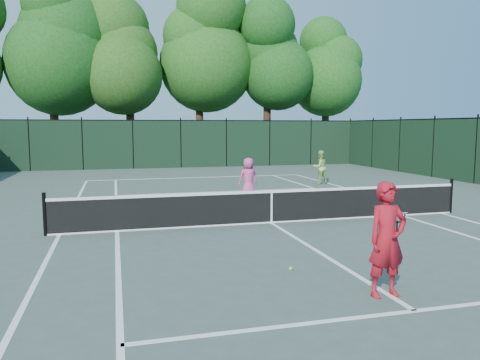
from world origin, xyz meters
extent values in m
plane|color=#425048|center=(0.00, 0.00, 0.00)|extent=(90.00, 90.00, 0.00)
cube|color=white|center=(-5.49, 0.00, 0.00)|extent=(0.10, 23.77, 0.01)
cube|color=white|center=(5.49, 0.00, 0.00)|extent=(0.10, 23.77, 0.01)
cube|color=white|center=(-4.12, 0.00, 0.00)|extent=(0.10, 23.77, 0.01)
cube|color=white|center=(4.12, 0.00, 0.00)|extent=(0.10, 23.77, 0.01)
cube|color=white|center=(0.00, 11.88, 0.00)|extent=(10.97, 0.10, 0.01)
cube|color=white|center=(0.00, -6.40, 0.00)|extent=(8.23, 0.10, 0.01)
cube|color=white|center=(0.00, 6.40, 0.00)|extent=(8.23, 0.10, 0.01)
cube|color=white|center=(0.00, 0.00, 0.00)|extent=(0.10, 12.80, 0.01)
cube|color=black|center=(0.00, 0.00, 0.46)|extent=(11.60, 0.03, 0.85)
cube|color=white|center=(0.00, 0.00, 0.88)|extent=(11.60, 0.05, 0.07)
cube|color=white|center=(0.00, 0.00, 0.02)|extent=(11.60, 0.05, 0.04)
cube|color=white|center=(0.00, 0.00, 0.46)|extent=(0.05, 0.04, 0.91)
cylinder|color=black|center=(-5.80, 0.00, 0.53)|extent=(0.09, 0.09, 1.06)
cylinder|color=black|center=(5.80, 0.00, 0.53)|extent=(0.09, 0.09, 1.06)
cube|color=black|center=(0.00, 18.00, 1.50)|extent=(24.00, 0.05, 3.00)
cylinder|color=black|center=(-8.00, 22.00, 2.40)|extent=(0.56, 0.56, 4.80)
ellipsoid|color=#124013|center=(-8.00, 22.00, 8.71)|extent=(6.80, 6.80, 10.54)
cylinder|color=black|center=(-3.00, 21.80, 2.15)|extent=(0.56, 0.56, 4.30)
ellipsoid|color=#1C4413|center=(-3.00, 21.80, 7.75)|extent=(6.00, 6.00, 9.30)
cylinder|color=black|center=(2.00, 22.30, 2.50)|extent=(0.56, 0.56, 5.00)
ellipsoid|color=#194A15|center=(2.00, 22.30, 9.03)|extent=(7.00, 7.00, 10.85)
cylinder|color=black|center=(7.00, 21.60, 2.30)|extent=(0.56, 0.56, 4.60)
ellipsoid|color=#124113|center=(7.00, 21.60, 8.16)|extent=(6.20, 6.20, 9.61)
cylinder|color=black|center=(12.00, 22.10, 2.20)|extent=(0.56, 0.56, 4.40)
ellipsoid|color=#154814|center=(12.00, 22.10, 7.74)|extent=(5.80, 5.80, 8.99)
imported|color=#A4121F|center=(-0.07, -5.74, 0.90)|extent=(0.69, 0.48, 1.81)
cylinder|color=black|center=(0.35, -5.36, 0.95)|extent=(0.03, 0.03, 0.30)
torus|color=black|center=(0.35, -5.36, 1.22)|extent=(0.30, 0.10, 0.30)
imported|color=#C94782|center=(0.59, 4.34, 0.76)|extent=(0.77, 0.53, 1.51)
imported|color=#9AC361|center=(5.03, 7.82, 0.77)|extent=(0.83, 0.69, 1.54)
sphere|color=#B9DC2D|center=(-1.03, -4.14, 0.03)|extent=(0.07, 0.07, 0.07)
camera|label=1|loc=(-4.11, -12.00, 2.65)|focal=35.00mm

